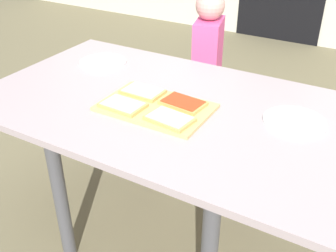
{
  "coord_description": "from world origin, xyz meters",
  "views": [
    {
      "loc": [
        0.68,
        -1.22,
        1.44
      ],
      "look_at": [
        -0.02,
        0.0,
        0.6
      ],
      "focal_mm": 42.86,
      "sensor_mm": 36.0,
      "label": 1
    }
  ],
  "objects": [
    {
      "name": "child_left",
      "position": [
        -0.2,
        0.78,
        0.55
      ],
      "size": [
        0.2,
        0.27,
        0.98
      ],
      "color": "#4B435C",
      "rests_on": "ground"
    },
    {
      "name": "pizza_slice_near_right",
      "position": [
        0.07,
        -0.14,
        0.73
      ],
      "size": [
        0.18,
        0.13,
        0.02
      ],
      "color": "#E29F55",
      "rests_on": "cutting_board"
    },
    {
      "name": "ground_plane",
      "position": [
        0.0,
        0.0,
        0.0
      ],
      "size": [
        16.0,
        16.0,
        0.0
      ],
      "primitive_type": "plane",
      "color": "#6B6348"
    },
    {
      "name": "dining_table",
      "position": [
        0.0,
        0.0,
        0.63
      ],
      "size": [
        1.55,
        0.9,
        0.71
      ],
      "color": "#A59598",
      "rests_on": "ground"
    },
    {
      "name": "plate_white_right",
      "position": [
        0.46,
        0.1,
        0.71
      ],
      "size": [
        0.22,
        0.22,
        0.01
      ],
      "primitive_type": "cylinder",
      "color": "white",
      "rests_on": "dining_table"
    },
    {
      "name": "pizza_slice_far_right",
      "position": [
        0.05,
        -0.01,
        0.73
      ],
      "size": [
        0.18,
        0.13,
        0.02
      ],
      "color": "#E29F55",
      "rests_on": "cutting_board"
    },
    {
      "name": "plate_white_left",
      "position": [
        -0.5,
        0.2,
        0.71
      ],
      "size": [
        0.22,
        0.22,
        0.01
      ],
      "primitive_type": "cylinder",
      "color": "white",
      "rests_on": "dining_table"
    },
    {
      "name": "pizza_slice_far_left",
      "position": [
        -0.14,
        0.0,
        0.73
      ],
      "size": [
        0.17,
        0.11,
        0.02
      ],
      "color": "#E29F55",
      "rests_on": "cutting_board"
    },
    {
      "name": "cutting_board",
      "position": [
        -0.03,
        -0.07,
        0.71
      ],
      "size": [
        0.42,
        0.27,
        0.01
      ],
      "primitive_type": "cube",
      "color": "tan",
      "rests_on": "dining_table"
    },
    {
      "name": "pizza_slice_near_left",
      "position": [
        -0.14,
        -0.13,
        0.73
      ],
      "size": [
        0.17,
        0.12,
        0.02
      ],
      "color": "#E29F55",
      "rests_on": "cutting_board"
    }
  ]
}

